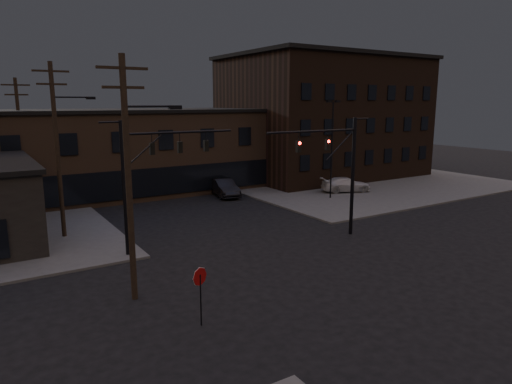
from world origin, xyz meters
TOP-DOWN VIEW (x-y plane):
  - ground at (0.00, 0.00)m, footprint 140.00×140.00m
  - sidewalk_ne at (22.00, 22.00)m, footprint 30.00×30.00m
  - building_row at (0.00, 28.00)m, footprint 40.00×12.00m
  - building_right at (22.00, 26.00)m, footprint 22.00×16.00m
  - traffic_signal_near at (5.36, 4.50)m, footprint 7.12×0.24m
  - traffic_signal_far at (-6.72, 8.00)m, footprint 7.12×0.24m
  - stop_sign at (-8.00, -1.99)m, footprint 0.72×0.33m
  - utility_pole_near at (-9.43, 2.00)m, footprint 3.70×0.28m
  - utility_pole_mid at (-10.44, 14.00)m, footprint 3.70×0.28m
  - utility_pole_far at (-11.50, 26.00)m, footprint 2.20×0.28m
  - lot_light_a at (13.00, 14.00)m, footprint 1.50×0.28m
  - lot_light_b at (19.00, 19.00)m, footprint 1.50×0.28m
  - parked_car_lot_a at (13.12, 19.58)m, footprint 4.25×2.11m
  - parked_car_lot_b at (16.30, 15.44)m, footprint 5.35×3.65m
  - car_crossing at (5.22, 20.61)m, footprint 2.59×5.30m

SIDE VIEW (x-z plane):
  - ground at x=0.00m, z-range 0.00..0.00m
  - sidewalk_ne at x=22.00m, z-range 0.00..0.15m
  - car_crossing at x=5.22m, z-range 0.00..1.67m
  - parked_car_lot_a at x=13.12m, z-range 0.15..1.54m
  - parked_car_lot_b at x=16.30m, z-range 0.15..1.59m
  - stop_sign at x=-8.00m, z-range 0.60..3.08m
  - building_row at x=0.00m, z-range 0.00..8.00m
  - traffic_signal_near at x=5.36m, z-range 0.93..8.93m
  - traffic_signal_far at x=-6.72m, z-range 1.01..9.01m
  - lot_light_a at x=13.00m, z-range 0.94..10.08m
  - lot_light_b at x=19.00m, z-range 0.94..10.08m
  - utility_pole_far at x=-11.50m, z-range 0.28..11.28m
  - utility_pole_near at x=-9.43m, z-range 0.37..11.37m
  - utility_pole_mid at x=-10.44m, z-range 0.38..11.88m
  - building_right at x=22.00m, z-range 0.00..14.00m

